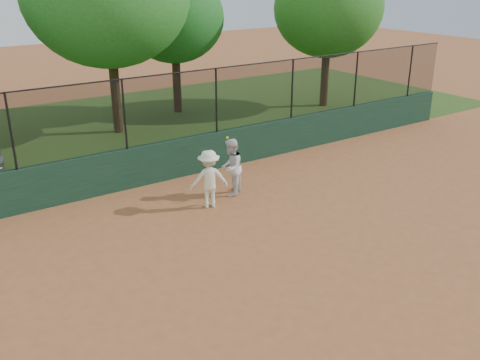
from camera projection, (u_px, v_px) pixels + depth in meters
ground at (267, 272)px, 11.27m from camera, size 80.00×80.00×0.00m
back_wall at (145, 165)px, 15.66m from camera, size 26.00×0.20×1.20m
grass_strip at (80, 135)px, 20.50m from camera, size 36.00×12.00×0.01m
player_second at (231, 167)px, 14.86m from camera, size 1.00×0.99×1.63m
player_main at (209, 179)px, 14.11m from camera, size 1.16×0.88×1.95m
fence_assembly at (140, 111)px, 15.05m from camera, size 26.00×0.06×2.00m
tree_3 at (174, 18)px, 22.41m from camera, size 4.32×3.93×5.89m
tree_4 at (329, 8)px, 23.39m from camera, size 5.00×4.55×6.53m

